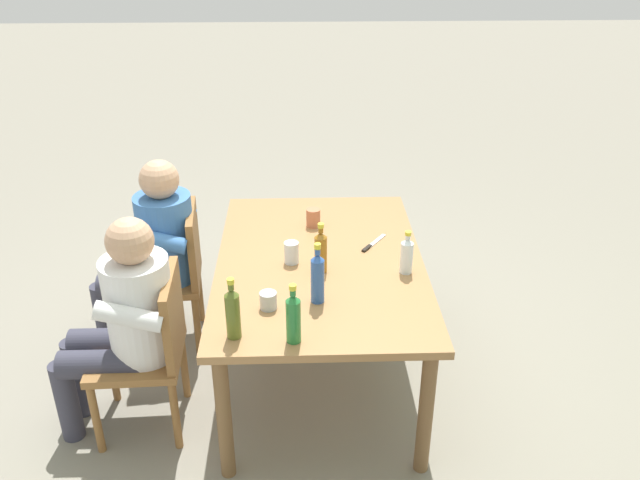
{
  "coord_description": "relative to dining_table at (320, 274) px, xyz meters",
  "views": [
    {
      "loc": [
        3.02,
        -0.1,
        2.45
      ],
      "look_at": [
        0.0,
        0.0,
        0.87
      ],
      "focal_mm": 37.05,
      "sensor_mm": 36.0,
      "label": 1
    }
  ],
  "objects": [
    {
      "name": "bottle_green",
      "position": [
        0.7,
        -0.14,
        0.2
      ],
      "size": [
        0.06,
        0.06,
        0.28
      ],
      "color": "#287A38",
      "rests_on": "dining_table"
    },
    {
      "name": "cup_terracotta",
      "position": [
        -0.41,
        -0.03,
        0.14
      ],
      "size": [
        0.08,
        0.08,
        0.11
      ],
      "primitive_type": "cylinder",
      "color": "#BC6B47",
      "rests_on": "dining_table"
    },
    {
      "name": "bottle_amber",
      "position": [
        0.11,
        -0.0,
        0.2
      ],
      "size": [
        0.06,
        0.06,
        0.27
      ],
      "color": "#996019",
      "rests_on": "dining_table"
    },
    {
      "name": "chair_near_left",
      "position": [
        -0.37,
        -0.84,
        -0.18
      ],
      "size": [
        0.48,
        0.48,
        0.87
      ],
      "color": "olive",
      "rests_on": "ground_plane"
    },
    {
      "name": "table_knife",
      "position": [
        -0.16,
        0.29,
        0.09
      ],
      "size": [
        0.21,
        0.16,
        0.01
      ],
      "color": "silver",
      "rests_on": "dining_table"
    },
    {
      "name": "dining_table",
      "position": [
        0.0,
        0.0,
        0.0
      ],
      "size": [
        1.61,
        1.08,
        0.75
      ],
      "color": "#A37547",
      "rests_on": "ground_plane"
    },
    {
      "name": "chair_near_right",
      "position": [
        0.36,
        -0.84,
        -0.18
      ],
      "size": [
        0.46,
        0.46,
        0.87
      ],
      "color": "olive",
      "rests_on": "ground_plane"
    },
    {
      "name": "cup_steel",
      "position": [
        0.44,
        -0.25,
        0.12
      ],
      "size": [
        0.08,
        0.08,
        0.08
      ],
      "primitive_type": "cylinder",
      "color": "#B2B7BC",
      "rests_on": "dining_table"
    },
    {
      "name": "ground_plane",
      "position": [
        0.0,
        0.0,
        -0.67
      ],
      "size": [
        24.0,
        24.0,
        0.0
      ],
      "primitive_type": "plane",
      "color": "gray"
    },
    {
      "name": "person_in_plaid_shirt",
      "position": [
        -0.36,
        -0.95,
        -0.01
      ],
      "size": [
        0.47,
        0.61,
        1.18
      ],
      "color": "#3D70B2",
      "rests_on": "ground_plane"
    },
    {
      "name": "person_in_white_shirt",
      "position": [
        0.36,
        -0.95,
        -0.01
      ],
      "size": [
        0.47,
        0.61,
        1.18
      ],
      "color": "white",
      "rests_on": "ground_plane"
    },
    {
      "name": "bottle_clear",
      "position": [
        0.14,
        0.43,
        0.18
      ],
      "size": [
        0.06,
        0.06,
        0.23
      ],
      "color": "white",
      "rests_on": "dining_table"
    },
    {
      "name": "bottle_olive",
      "position": [
        0.66,
        -0.39,
        0.21
      ],
      "size": [
        0.06,
        0.06,
        0.29
      ],
      "color": "#566623",
      "rests_on": "dining_table"
    },
    {
      "name": "cup_glass",
      "position": [
        0.02,
        -0.15,
        0.14
      ],
      "size": [
        0.08,
        0.08,
        0.12
      ],
      "primitive_type": "cylinder",
      "color": "silver",
      "rests_on": "dining_table"
    },
    {
      "name": "bottle_blue",
      "position": [
        0.39,
        -0.02,
        0.21
      ],
      "size": [
        0.06,
        0.06,
        0.31
      ],
      "color": "#2D56A3",
      "rests_on": "dining_table"
    }
  ]
}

